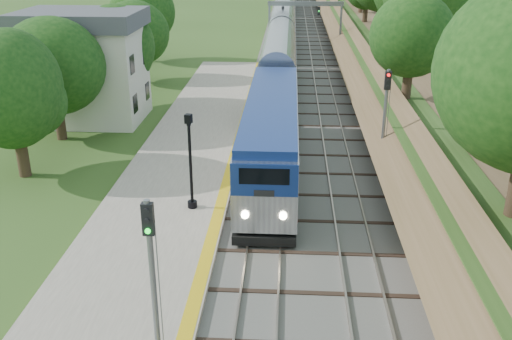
# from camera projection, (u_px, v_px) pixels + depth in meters

# --- Properties ---
(trackbed) EXTENTS (9.50, 170.00, 0.28)m
(trackbed) POSITION_uv_depth(u_px,v_px,m) (299.00, 49.00, 69.92)
(trackbed) COLOR #4C4944
(trackbed) RESTS_ON ground
(platform) EXTENTS (6.40, 68.00, 0.38)m
(platform) POSITION_uv_depth(u_px,v_px,m) (168.00, 198.00, 29.64)
(platform) COLOR gray
(platform) RESTS_ON ground
(yellow_stripe) EXTENTS (0.55, 68.00, 0.01)m
(yellow_stripe) POSITION_uv_depth(u_px,v_px,m) (223.00, 196.00, 29.40)
(yellow_stripe) COLOR gold
(yellow_stripe) RESTS_ON platform
(embankment) EXTENTS (10.64, 170.00, 11.70)m
(embankment) POSITION_uv_depth(u_px,v_px,m) (369.00, 34.00, 68.73)
(embankment) COLOR brown
(embankment) RESTS_ON ground
(station_building) EXTENTS (8.60, 6.60, 8.00)m
(station_building) POSITION_uv_depth(u_px,v_px,m) (85.00, 66.00, 41.58)
(station_building) COLOR silver
(station_building) RESTS_ON ground
(signal_gantry) EXTENTS (8.40, 0.38, 6.20)m
(signal_gantry) POSITION_uv_depth(u_px,v_px,m) (305.00, 14.00, 63.46)
(signal_gantry) COLOR slate
(signal_gantry) RESTS_ON ground
(trees_behind_platform) EXTENTS (7.82, 53.32, 7.21)m
(trees_behind_platform) POSITION_uv_depth(u_px,v_px,m) (78.00, 93.00, 32.64)
(trees_behind_platform) COLOR #332316
(trees_behind_platform) RESTS_ON ground
(train) EXTENTS (2.90, 116.34, 4.26)m
(train) POSITION_uv_depth(u_px,v_px,m) (284.00, 21.00, 76.97)
(train) COLOR black
(train) RESTS_ON trackbed
(lamppost_far) EXTENTS (0.47, 0.47, 4.79)m
(lamppost_far) POSITION_uv_depth(u_px,v_px,m) (191.00, 167.00, 27.45)
(lamppost_far) COLOR black
(lamppost_far) RESTS_ON platform
(signal_platform) EXTENTS (0.33, 0.27, 5.70)m
(signal_platform) POSITION_uv_depth(u_px,v_px,m) (152.00, 268.00, 16.54)
(signal_platform) COLOR slate
(signal_platform) RESTS_ON platform
(signal_farside) EXTENTS (0.34, 0.27, 6.17)m
(signal_farside) POSITION_uv_depth(u_px,v_px,m) (385.00, 113.00, 31.11)
(signal_farside) COLOR slate
(signal_farside) RESTS_ON ground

